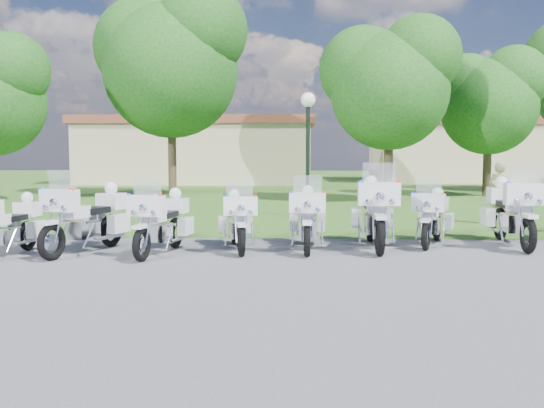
{
  "coord_description": "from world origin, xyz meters",
  "views": [
    {
      "loc": [
        0.1,
        -10.78,
        2.0
      ],
      "look_at": [
        -0.35,
        1.2,
        0.95
      ],
      "focal_mm": 40.0,
      "sensor_mm": 36.0,
      "label": 1
    }
  ],
  "objects_px": {
    "motorcycle_5": "(374,212)",
    "lamp_post": "(308,122)",
    "motorcycle_4": "(307,218)",
    "motorcycle_3": "(237,220)",
    "bystander_a": "(500,193)",
    "motorcycle_0": "(8,224)",
    "motorcycle_2": "(162,221)",
    "motorcycle_6": "(433,216)",
    "motorcycle_1": "(88,217)",
    "motorcycle_7": "(511,211)"
  },
  "relations": [
    {
      "from": "motorcycle_5",
      "to": "lamp_post",
      "type": "distance_m",
      "value": 6.38
    },
    {
      "from": "lamp_post",
      "to": "motorcycle_5",
      "type": "bearing_deg",
      "value": -77.92
    },
    {
      "from": "motorcycle_4",
      "to": "motorcycle_5",
      "type": "distance_m",
      "value": 1.42
    },
    {
      "from": "motorcycle_3",
      "to": "bystander_a",
      "type": "distance_m",
      "value": 8.11
    },
    {
      "from": "motorcycle_0",
      "to": "bystander_a",
      "type": "bearing_deg",
      "value": -146.4
    },
    {
      "from": "motorcycle_2",
      "to": "motorcycle_6",
      "type": "xyz_separation_m",
      "value": [
        5.56,
        1.35,
        -0.03
      ]
    },
    {
      "from": "motorcycle_4",
      "to": "motorcycle_0",
      "type": "bearing_deg",
      "value": 11.48
    },
    {
      "from": "motorcycle_5",
      "to": "motorcycle_6",
      "type": "xyz_separation_m",
      "value": [
        1.31,
        0.43,
        -0.14
      ]
    },
    {
      "from": "motorcycle_3",
      "to": "bystander_a",
      "type": "height_order",
      "value": "bystander_a"
    },
    {
      "from": "motorcycle_1",
      "to": "motorcycle_5",
      "type": "xyz_separation_m",
      "value": [
        5.75,
        0.82,
        0.05
      ]
    },
    {
      "from": "lamp_post",
      "to": "motorcycle_3",
      "type": "bearing_deg",
      "value": -104.07
    },
    {
      "from": "motorcycle_1",
      "to": "motorcycle_7",
      "type": "xyz_separation_m",
      "value": [
        8.7,
        1.2,
        0.04
      ]
    },
    {
      "from": "motorcycle_3",
      "to": "motorcycle_2",
      "type": "bearing_deg",
      "value": 10.81
    },
    {
      "from": "motorcycle_4",
      "to": "motorcycle_6",
      "type": "xyz_separation_m",
      "value": [
        2.7,
        0.7,
        -0.04
      ]
    },
    {
      "from": "bystander_a",
      "to": "motorcycle_1",
      "type": "bearing_deg",
      "value": 69.24
    },
    {
      "from": "motorcycle_5",
      "to": "motorcycle_0",
      "type": "bearing_deg",
      "value": 11.86
    },
    {
      "from": "motorcycle_7",
      "to": "bystander_a",
      "type": "xyz_separation_m",
      "value": [
        0.98,
        3.72,
        0.13
      ]
    },
    {
      "from": "motorcycle_6",
      "to": "motorcycle_7",
      "type": "relative_size",
      "value": 0.79
    },
    {
      "from": "motorcycle_1",
      "to": "lamp_post",
      "type": "bearing_deg",
      "value": -104.31
    },
    {
      "from": "motorcycle_1",
      "to": "motorcycle_7",
      "type": "distance_m",
      "value": 8.78
    },
    {
      "from": "motorcycle_4",
      "to": "motorcycle_7",
      "type": "height_order",
      "value": "motorcycle_7"
    },
    {
      "from": "motorcycle_2",
      "to": "motorcycle_5",
      "type": "bearing_deg",
      "value": -157.25
    },
    {
      "from": "motorcycle_2",
      "to": "motorcycle_3",
      "type": "bearing_deg",
      "value": -148.23
    },
    {
      "from": "motorcycle_5",
      "to": "motorcycle_6",
      "type": "relative_size",
      "value": 1.29
    },
    {
      "from": "motorcycle_4",
      "to": "motorcycle_7",
      "type": "bearing_deg",
      "value": -170.06
    },
    {
      "from": "motorcycle_0",
      "to": "motorcycle_7",
      "type": "bearing_deg",
      "value": -162.97
    },
    {
      "from": "motorcycle_3",
      "to": "motorcycle_4",
      "type": "distance_m",
      "value": 1.44
    },
    {
      "from": "motorcycle_6",
      "to": "bystander_a",
      "type": "xyz_separation_m",
      "value": [
        2.62,
        3.67,
        0.25
      ]
    },
    {
      "from": "motorcycle_1",
      "to": "motorcycle_4",
      "type": "distance_m",
      "value": 4.39
    },
    {
      "from": "motorcycle_0",
      "to": "motorcycle_1",
      "type": "relative_size",
      "value": 0.91
    },
    {
      "from": "motorcycle_0",
      "to": "motorcycle_5",
      "type": "xyz_separation_m",
      "value": [
        7.14,
        1.28,
        0.14
      ]
    },
    {
      "from": "motorcycle_0",
      "to": "motorcycle_1",
      "type": "bearing_deg",
      "value": -153.75
    },
    {
      "from": "motorcycle_1",
      "to": "motorcycle_6",
      "type": "bearing_deg",
      "value": -150.45
    },
    {
      "from": "motorcycle_1",
      "to": "motorcycle_7",
      "type": "bearing_deg",
      "value": -152.64
    },
    {
      "from": "motorcycle_4",
      "to": "motorcycle_6",
      "type": "bearing_deg",
      "value": -164.04
    },
    {
      "from": "motorcycle_0",
      "to": "motorcycle_4",
      "type": "height_order",
      "value": "motorcycle_4"
    },
    {
      "from": "motorcycle_1",
      "to": "motorcycle_6",
      "type": "distance_m",
      "value": 7.17
    },
    {
      "from": "motorcycle_2",
      "to": "motorcycle_6",
      "type": "height_order",
      "value": "motorcycle_2"
    },
    {
      "from": "motorcycle_3",
      "to": "motorcycle_4",
      "type": "bearing_deg",
      "value": 173.56
    },
    {
      "from": "motorcycle_6",
      "to": "motorcycle_7",
      "type": "distance_m",
      "value": 1.64
    },
    {
      "from": "motorcycle_0",
      "to": "motorcycle_5",
      "type": "relative_size",
      "value": 0.81
    },
    {
      "from": "motorcycle_0",
      "to": "motorcycle_2",
      "type": "bearing_deg",
      "value": -165.15
    },
    {
      "from": "motorcycle_5",
      "to": "lamp_post",
      "type": "height_order",
      "value": "lamp_post"
    },
    {
      "from": "motorcycle_6",
      "to": "lamp_post",
      "type": "bearing_deg",
      "value": -43.81
    },
    {
      "from": "motorcycle_3",
      "to": "motorcycle_4",
      "type": "xyz_separation_m",
      "value": [
        1.43,
        0.1,
        0.04
      ]
    },
    {
      "from": "motorcycle_6",
      "to": "motorcycle_1",
      "type": "bearing_deg",
      "value": 30.96
    },
    {
      "from": "motorcycle_3",
      "to": "motorcycle_0",
      "type": "bearing_deg",
      "value": 1.58
    },
    {
      "from": "motorcycle_0",
      "to": "motorcycle_6",
      "type": "height_order",
      "value": "motorcycle_6"
    },
    {
      "from": "motorcycle_5",
      "to": "bystander_a",
      "type": "distance_m",
      "value": 5.69
    },
    {
      "from": "motorcycle_3",
      "to": "motorcycle_5",
      "type": "xyz_separation_m",
      "value": [
        2.83,
        0.37,
        0.14
      ]
    }
  ]
}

